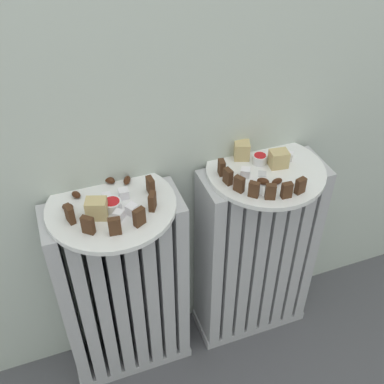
# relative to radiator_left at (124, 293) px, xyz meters

# --- Properties ---
(radiator_left) EXTENTS (0.34, 0.14, 0.60)m
(radiator_left) POSITION_rel_radiator_left_xyz_m (0.00, 0.00, 0.00)
(radiator_left) COLOR #B2B2B7
(radiator_left) RESTS_ON ground_plane
(radiator_right) EXTENTS (0.34, 0.14, 0.60)m
(radiator_right) POSITION_rel_radiator_left_xyz_m (0.39, 0.00, 0.00)
(radiator_right) COLOR #B2B2B7
(radiator_right) RESTS_ON ground_plane
(plate_left) EXTENTS (0.30, 0.30, 0.01)m
(plate_left) POSITION_rel_radiator_left_xyz_m (0.00, 0.00, 0.31)
(plate_left) COLOR white
(plate_left) RESTS_ON radiator_left
(plate_right) EXTENTS (0.30, 0.30, 0.01)m
(plate_right) POSITION_rel_radiator_left_xyz_m (0.39, 0.00, 0.31)
(plate_right) COLOR white
(plate_right) RESTS_ON radiator_right
(dark_cake_slice_left_0) EXTENTS (0.02, 0.03, 0.04)m
(dark_cake_slice_left_0) POSITION_rel_radiator_left_xyz_m (-0.09, -0.03, 0.34)
(dark_cake_slice_left_0) COLOR #472B19
(dark_cake_slice_left_0) RESTS_ON plate_left
(dark_cake_slice_left_1) EXTENTS (0.03, 0.03, 0.04)m
(dark_cake_slice_left_1) POSITION_rel_radiator_left_xyz_m (-0.06, -0.07, 0.34)
(dark_cake_slice_left_1) COLOR #472B19
(dark_cake_slice_left_1) RESTS_ON plate_left
(dark_cake_slice_left_2) EXTENTS (0.03, 0.02, 0.04)m
(dark_cake_slice_left_2) POSITION_rel_radiator_left_xyz_m (-0.01, -0.10, 0.34)
(dark_cake_slice_left_2) COLOR #472B19
(dark_cake_slice_left_2) RESTS_ON plate_left
(dark_cake_slice_left_3) EXTENTS (0.03, 0.02, 0.04)m
(dark_cake_slice_left_3) POSITION_rel_radiator_left_xyz_m (0.04, -0.09, 0.34)
(dark_cake_slice_left_3) COLOR #472B19
(dark_cake_slice_left_3) RESTS_ON plate_left
(dark_cake_slice_left_4) EXTENTS (0.02, 0.03, 0.04)m
(dark_cake_slice_left_4) POSITION_rel_radiator_left_xyz_m (0.09, -0.05, 0.34)
(dark_cake_slice_left_4) COLOR #472B19
(dark_cake_slice_left_4) RESTS_ON plate_left
(dark_cake_slice_left_5) EXTENTS (0.02, 0.03, 0.04)m
(dark_cake_slice_left_5) POSITION_rel_radiator_left_xyz_m (0.10, 0.01, 0.34)
(dark_cake_slice_left_5) COLOR #472B19
(dark_cake_slice_left_5) RESTS_ON plate_left
(marble_cake_slice_left_0) EXTENTS (0.05, 0.05, 0.05)m
(marble_cake_slice_left_0) POSITION_rel_radiator_left_xyz_m (-0.04, -0.03, 0.34)
(marble_cake_slice_left_0) COLOR tan
(marble_cake_slice_left_0) RESTS_ON plate_left
(turkish_delight_left_0) EXTENTS (0.02, 0.02, 0.02)m
(turkish_delight_left_0) POSITION_rel_radiator_left_xyz_m (-0.01, 0.01, 0.33)
(turkish_delight_left_0) COLOR white
(turkish_delight_left_0) RESTS_ON plate_left
(turkish_delight_left_1) EXTENTS (0.03, 0.03, 0.02)m
(turkish_delight_left_1) POSITION_rel_radiator_left_xyz_m (0.04, -0.05, 0.33)
(turkish_delight_left_1) COLOR white
(turkish_delight_left_1) RESTS_ON plate_left
(turkish_delight_left_2) EXTENTS (0.02, 0.02, 0.02)m
(turkish_delight_left_2) POSITION_rel_radiator_left_xyz_m (0.03, 0.01, 0.33)
(turkish_delight_left_2) COLOR white
(turkish_delight_left_2) RESTS_ON plate_left
(turkish_delight_left_3) EXTENTS (0.03, 0.03, 0.02)m
(turkish_delight_left_3) POSITION_rel_radiator_left_xyz_m (0.01, -0.05, 0.33)
(turkish_delight_left_3) COLOR white
(turkish_delight_left_3) RESTS_ON plate_left
(medjool_date_left_0) EXTENTS (0.03, 0.03, 0.01)m
(medjool_date_left_0) POSITION_rel_radiator_left_xyz_m (-0.07, 0.05, 0.33)
(medjool_date_left_0) COLOR #3D1E0F
(medjool_date_left_0) RESTS_ON plate_left
(medjool_date_left_1) EXTENTS (0.03, 0.03, 0.02)m
(medjool_date_left_1) POSITION_rel_radiator_left_xyz_m (-0.09, 0.01, 0.33)
(medjool_date_left_1) COLOR #3D1E0F
(medjool_date_left_1) RESTS_ON plate_left
(medjool_date_left_2) EXTENTS (0.03, 0.03, 0.02)m
(medjool_date_left_2) POSITION_rel_radiator_left_xyz_m (0.05, 0.06, 0.33)
(medjool_date_left_2) COLOR #3D1E0F
(medjool_date_left_2) RESTS_ON plate_left
(medjool_date_left_3) EXTENTS (0.03, 0.03, 0.02)m
(medjool_date_left_3) POSITION_rel_radiator_left_xyz_m (0.02, 0.08, 0.33)
(medjool_date_left_3) COLOR #3D1E0F
(medjool_date_left_3) RESTS_ON plate_left
(jam_bowl_left) EXTENTS (0.04, 0.04, 0.02)m
(jam_bowl_left) POSITION_rel_radiator_left_xyz_m (0.00, -0.02, 0.33)
(jam_bowl_left) COLOR white
(jam_bowl_left) RESTS_ON plate_left
(dark_cake_slice_right_0) EXTENTS (0.02, 0.03, 0.04)m
(dark_cake_slice_right_0) POSITION_rel_radiator_left_xyz_m (0.28, 0.02, 0.34)
(dark_cake_slice_right_0) COLOR #472B19
(dark_cake_slice_right_0) RESTS_ON plate_right
(dark_cake_slice_right_1) EXTENTS (0.02, 0.03, 0.04)m
(dark_cake_slice_right_1) POSITION_rel_radiator_left_xyz_m (0.28, -0.02, 0.34)
(dark_cake_slice_right_1) COLOR #472B19
(dark_cake_slice_right_1) RESTS_ON plate_right
(dark_cake_slice_right_2) EXTENTS (0.02, 0.03, 0.04)m
(dark_cake_slice_right_2) POSITION_rel_radiator_left_xyz_m (0.29, -0.06, 0.34)
(dark_cake_slice_right_2) COLOR #472B19
(dark_cake_slice_right_2) RESTS_ON plate_right
(dark_cake_slice_right_3) EXTENTS (0.03, 0.03, 0.04)m
(dark_cake_slice_right_3) POSITION_rel_radiator_left_xyz_m (0.32, -0.09, 0.34)
(dark_cake_slice_right_3) COLOR #472B19
(dark_cake_slice_right_3) RESTS_ON plate_right
(dark_cake_slice_right_4) EXTENTS (0.03, 0.02, 0.04)m
(dark_cake_slice_right_4) POSITION_rel_radiator_left_xyz_m (0.35, -0.11, 0.34)
(dark_cake_slice_right_4) COLOR #472B19
(dark_cake_slice_right_4) RESTS_ON plate_right
(dark_cake_slice_right_5) EXTENTS (0.03, 0.02, 0.04)m
(dark_cake_slice_right_5) POSITION_rel_radiator_left_xyz_m (0.39, -0.11, 0.34)
(dark_cake_slice_right_5) COLOR #472B19
(dark_cake_slice_right_5) RESTS_ON plate_right
(dark_cake_slice_right_6) EXTENTS (0.03, 0.02, 0.04)m
(dark_cake_slice_right_6) POSITION_rel_radiator_left_xyz_m (0.42, -0.11, 0.34)
(dark_cake_slice_right_6) COLOR #472B19
(dark_cake_slice_right_6) RESTS_ON plate_right
(marble_cake_slice_right_0) EXTENTS (0.05, 0.05, 0.05)m
(marble_cake_slice_right_0) POSITION_rel_radiator_left_xyz_m (0.36, 0.06, 0.34)
(marble_cake_slice_right_0) COLOR tan
(marble_cake_slice_right_0) RESTS_ON plate_right
(marble_cake_slice_right_1) EXTENTS (0.05, 0.04, 0.04)m
(marble_cake_slice_right_1) POSITION_rel_radiator_left_xyz_m (0.43, 0.00, 0.34)
(marble_cake_slice_right_1) COLOR tan
(marble_cake_slice_right_1) RESTS_ON plate_right
(turkish_delight_right_0) EXTENTS (0.03, 0.03, 0.02)m
(turkish_delight_right_0) POSITION_rel_radiator_left_xyz_m (0.47, 0.02, 0.33)
(turkish_delight_right_0) COLOR white
(turkish_delight_right_0) RESTS_ON plate_right
(turkish_delight_right_1) EXTENTS (0.03, 0.03, 0.02)m
(turkish_delight_right_1) POSITION_rel_radiator_left_xyz_m (0.33, -0.01, 0.33)
(turkish_delight_right_1) COLOR white
(turkish_delight_right_1) RESTS_ON plate_right
(medjool_date_right_0) EXTENTS (0.04, 0.03, 0.02)m
(medjool_date_right_0) POSITION_rel_radiator_left_xyz_m (0.36, -0.05, 0.33)
(medjool_date_right_0) COLOR #3D1E0F
(medjool_date_right_0) RESTS_ON plate_right
(medjool_date_right_1) EXTENTS (0.03, 0.02, 0.02)m
(medjool_date_right_1) POSITION_rel_radiator_left_xyz_m (0.39, -0.06, 0.33)
(medjool_date_right_1) COLOR #3D1E0F
(medjool_date_right_1) RESTS_ON plate_right
(jam_bowl_right) EXTENTS (0.04, 0.04, 0.02)m
(jam_bowl_right) POSITION_rel_radiator_left_xyz_m (0.39, 0.03, 0.33)
(jam_bowl_right) COLOR white
(jam_bowl_right) RESTS_ON plate_right
(fork) EXTENTS (0.06, 0.09, 0.00)m
(fork) POSITION_rel_radiator_left_xyz_m (0.36, -0.04, 0.32)
(fork) COLOR silver
(fork) RESTS_ON plate_right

